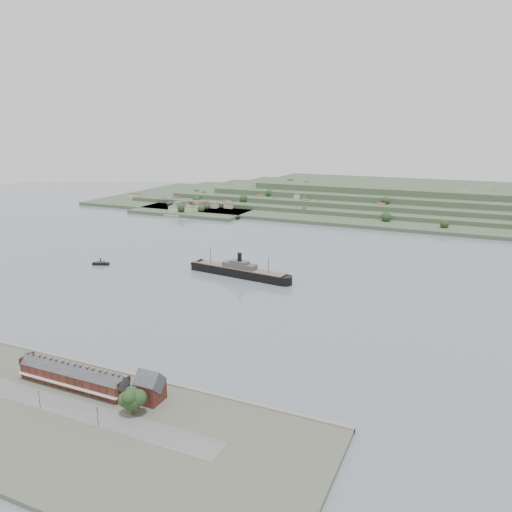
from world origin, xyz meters
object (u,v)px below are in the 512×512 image
at_px(gabled_building, 150,387).
at_px(tugboat, 101,263).
at_px(terrace_row, 73,376).
at_px(fig_tree, 132,399).
at_px(steamship, 235,270).

bearing_deg(gabled_building, tugboat, 135.89).
height_order(terrace_row, tugboat, terrace_row).
xyz_separation_m(gabled_building, tugboat, (-164.41, 159.36, -6.68)).
bearing_deg(fig_tree, terrace_row, 168.35).
height_order(tugboat, fig_tree, fig_tree).
bearing_deg(tugboat, gabled_building, -44.11).
relative_size(gabled_building, steamship, 0.15).
xyz_separation_m(terrace_row, steamship, (-11.79, 182.62, -2.73)).
xyz_separation_m(steamship, fig_tree, (49.40, -190.38, 5.14)).
bearing_deg(gabled_building, steamship, 105.43).
bearing_deg(fig_tree, tugboat, 133.87).
distance_m(steamship, tugboat, 116.74).
xyz_separation_m(terrace_row, gabled_building, (37.50, 4.02, 1.34)).
distance_m(gabled_building, tugboat, 229.06).
bearing_deg(steamship, fig_tree, -75.45).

